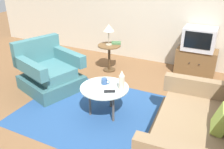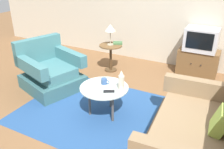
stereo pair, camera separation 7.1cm
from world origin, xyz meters
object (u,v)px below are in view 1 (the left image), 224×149
object	(u,v)px
mug	(104,81)
book	(116,43)
couch	(197,135)
coffee_table	(104,90)
tv_remote_dark	(110,91)
tv_stand	(196,61)
vase	(122,80)
armchair	(49,73)
television	(199,39)
side_table	(109,52)
table_lamp	(109,29)

from	to	relation	value
mug	book	world-z (taller)	book
couch	book	distance (m)	2.71
coffee_table	tv_remote_dark	bearing A→B (deg)	-35.92
tv_stand	vase	size ratio (longest dim) A/B	2.66
couch	vase	world-z (taller)	couch
armchair	coffee_table	xyz separation A→B (m)	(1.28, -0.31, 0.12)
coffee_table	tv_remote_dark	distance (m)	0.17
television	tv_remote_dark	size ratio (longest dim) A/B	3.85
side_table	mug	bearing A→B (deg)	-65.71
tv_stand	vase	distance (m)	2.23
couch	tv_remote_dark	size ratio (longest dim) A/B	10.38
armchair	book	size ratio (longest dim) A/B	4.97
table_lamp	mug	xyz separation A→B (m)	(0.63, -1.38, -0.39)
couch	tv_remote_dark	world-z (taller)	couch
couch	armchair	bearing A→B (deg)	74.02
side_table	tv_stand	xyz separation A→B (m)	(1.63, 0.67, -0.15)
television	mug	xyz separation A→B (m)	(-1.01, -2.05, -0.23)
tv_stand	tv_remote_dark	distance (m)	2.39
couch	tv_remote_dark	bearing A→B (deg)	78.23
couch	vase	size ratio (longest dim) A/B	5.61
mug	tv_remote_dark	size ratio (longest dim) A/B	0.84
side_table	table_lamp	world-z (taller)	table_lamp
tv_stand	tv_remote_dark	bearing A→B (deg)	-110.43
tv_stand	tv_remote_dark	xyz separation A→B (m)	(-0.83, -2.23, 0.21)
book	tv_remote_dark	bearing A→B (deg)	-90.86
armchair	couch	world-z (taller)	couch
vase	mug	size ratio (longest dim) A/B	2.20
side_table	vase	bearing A→B (deg)	-57.14
television	vase	size ratio (longest dim) A/B	2.08
coffee_table	side_table	size ratio (longest dim) A/B	1.25
mug	side_table	bearing A→B (deg)	114.29
table_lamp	tv_remote_dark	world-z (taller)	table_lamp
book	tv_stand	bearing A→B (deg)	-4.60
couch	coffee_table	size ratio (longest dim) A/B	2.32
couch	television	xyz separation A→B (m)	(-0.39, 2.41, 0.44)
tv_remote_dark	coffee_table	bearing A→B (deg)	113.68
tv_remote_dark	television	bearing A→B (deg)	39.16
couch	table_lamp	bearing A→B (deg)	45.88
table_lamp	book	xyz separation A→B (m)	(0.10, 0.15, -0.32)
armchair	vase	world-z (taller)	armchair
armchair	side_table	distance (m)	1.32
vase	mug	bearing A→B (deg)	173.43
television	tv_remote_dark	xyz separation A→B (m)	(-0.83, -2.23, -0.26)
vase	book	distance (m)	1.76
mug	tv_remote_dark	world-z (taller)	mug
couch	tv_remote_dark	distance (m)	1.24
coffee_table	book	distance (m)	1.72
television	vase	distance (m)	2.21
table_lamp	tv_remote_dark	distance (m)	1.80
armchair	tv_stand	distance (m)	2.89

